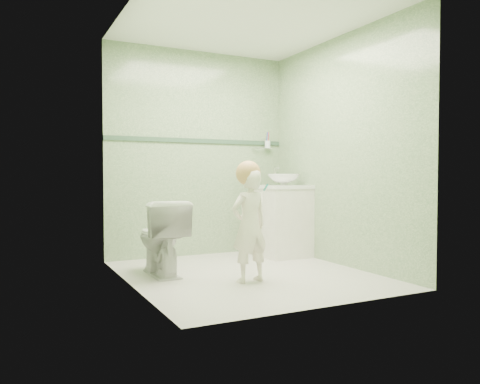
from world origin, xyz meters
TOP-DOWN VIEW (x-y plane):
  - ground at (0.00, 0.00)m, footprint 2.50×2.50m
  - room_shell at (0.00, 0.00)m, footprint 2.50×2.54m
  - trim_stripe at (0.00, 1.24)m, footprint 2.20×0.02m
  - vanity at (0.84, 0.70)m, footprint 0.52×0.50m
  - counter at (0.84, 0.70)m, footprint 0.54×0.52m
  - basin at (0.84, 0.70)m, footprint 0.37×0.37m
  - faucet at (0.84, 0.89)m, footprint 0.03×0.13m
  - cup_holder at (0.89, 1.18)m, footprint 0.26×0.07m
  - toilet at (-0.74, 0.34)m, footprint 0.40×0.70m
  - toddler at (-0.13, -0.29)m, footprint 0.39×0.29m
  - hair_cap at (-0.13, -0.27)m, footprint 0.22×0.22m
  - teal_toothbrush at (-0.04, -0.40)m, footprint 0.11×0.14m

SIDE VIEW (x-z plane):
  - ground at x=0.00m, z-range 0.00..0.00m
  - toilet at x=-0.74m, z-range 0.00..0.71m
  - vanity at x=0.84m, z-range 0.00..0.80m
  - toddler at x=-0.13m, z-range 0.00..1.00m
  - counter at x=0.84m, z-range 0.79..0.83m
  - teal_toothbrush at x=-0.04m, z-range 0.80..0.88m
  - basin at x=0.84m, z-range 0.83..0.96m
  - hair_cap at x=-0.13m, z-range 0.85..1.07m
  - faucet at x=0.84m, z-range 0.88..1.06m
  - room_shell at x=0.00m, z-range 0.00..2.40m
  - cup_holder at x=0.89m, z-range 1.22..1.43m
  - trim_stripe at x=0.00m, z-range 1.33..1.38m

